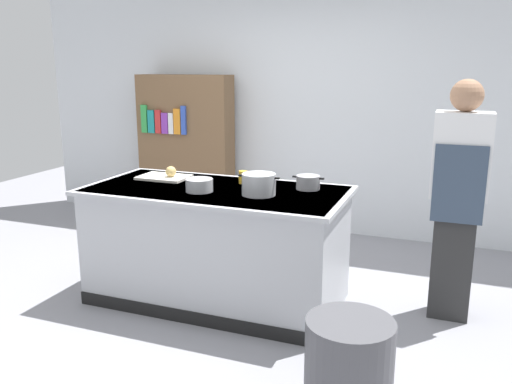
{
  "coord_description": "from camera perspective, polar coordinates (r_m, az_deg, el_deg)",
  "views": [
    {
      "loc": [
        1.68,
        -3.52,
        1.82
      ],
      "look_at": [
        0.25,
        0.2,
        0.85
      ],
      "focal_mm": 37.22,
      "sensor_mm": 36.0,
      "label": 1
    }
  ],
  "objects": [
    {
      "name": "back_wall",
      "position": [
        5.88,
        4.44,
        10.49
      ],
      "size": [
        6.4,
        0.12,
        3.0
      ],
      "primitive_type": "cube",
      "color": "silver",
      "rests_on": "ground_plane"
    },
    {
      "name": "ground_plane",
      "position": [
        4.31,
        -4.14,
        -11.37
      ],
      "size": [
        10.0,
        10.0,
        0.0
      ],
      "primitive_type": "plane",
      "color": "gray"
    },
    {
      "name": "cutting_board",
      "position": [
        4.42,
        -9.86,
        1.58
      ],
      "size": [
        0.4,
        0.28,
        0.02
      ],
      "primitive_type": "cube",
      "color": "silver",
      "rests_on": "counter_island"
    },
    {
      "name": "bookshelf",
      "position": [
        6.14,
        -7.54,
        4.47
      ],
      "size": [
        1.1,
        0.31,
        1.7
      ],
      "color": "brown",
      "rests_on": "ground_plane"
    },
    {
      "name": "trash_bin",
      "position": [
        2.97,
        9.93,
        -18.06
      ],
      "size": [
        0.47,
        0.47,
        0.53
      ],
      "primitive_type": "cylinder",
      "color": "#4C4C51",
      "rests_on": "ground_plane"
    },
    {
      "name": "onion",
      "position": [
        4.37,
        -9.14,
        2.19
      ],
      "size": [
        0.09,
        0.09,
        0.09
      ],
      "primitive_type": "sphere",
      "color": "tan",
      "rests_on": "cutting_board"
    },
    {
      "name": "counter_island",
      "position": [
        4.13,
        -4.26,
        -5.51
      ],
      "size": [
        1.98,
        0.98,
        0.9
      ],
      "color": "#B7BABF",
      "rests_on": "ground_plane"
    },
    {
      "name": "sauce_pan",
      "position": [
        3.99,
        5.61,
        1.04
      ],
      "size": [
        0.24,
        0.18,
        0.1
      ],
      "color": "#99999E",
      "rests_on": "counter_island"
    },
    {
      "name": "mixing_bowl",
      "position": [
        3.92,
        -6.12,
        0.74
      ],
      "size": [
        0.2,
        0.2,
        0.09
      ],
      "primitive_type": "cylinder",
      "color": "#B7BABF",
      "rests_on": "counter_island"
    },
    {
      "name": "stock_pot",
      "position": [
        3.79,
        0.3,
        0.84
      ],
      "size": [
        0.31,
        0.24,
        0.15
      ],
      "color": "#B7BABF",
      "rests_on": "counter_island"
    },
    {
      "name": "person_chef",
      "position": [
        3.98,
        20.87,
        -0.39
      ],
      "size": [
        0.38,
        0.25,
        1.72
      ],
      "rotation": [
        0.0,
        0.0,
        1.78
      ],
      "color": "#2C2C2C",
      "rests_on": "ground_plane"
    },
    {
      "name": "juice_cup",
      "position": [
        4.17,
        -1.41,
        1.61
      ],
      "size": [
        0.07,
        0.07,
        0.1
      ],
      "primitive_type": "cylinder",
      "color": "yellow",
      "rests_on": "counter_island"
    }
  ]
}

